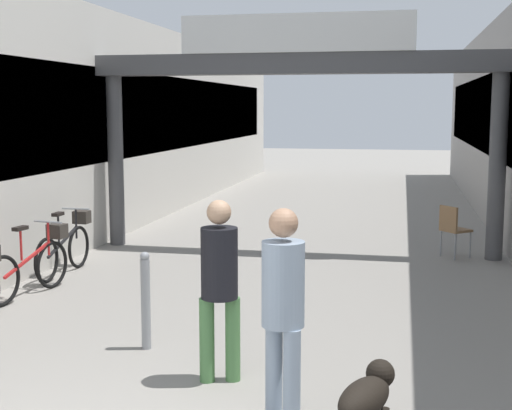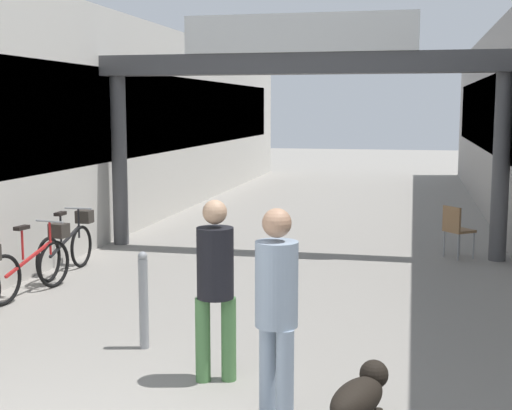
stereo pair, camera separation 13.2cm
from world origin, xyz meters
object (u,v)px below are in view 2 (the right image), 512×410
Objects in this scene: bicycle_black_farthest at (69,245)px; cafe_chair_wood_nearer at (456,227)px; dog_on_leash at (360,396)px; bicycle_red_third at (35,263)px; pedestrian_companion at (215,278)px; bollard_post_metal at (144,299)px; pedestrian_with_dog at (277,302)px.

cafe_chair_wood_nearer is at bearing 22.03° from bicycle_black_farthest.
bicycle_red_third reaches higher than dog_on_leash.
bicycle_black_farthest is at bearing -157.97° from cafe_chair_wood_nearer.
pedestrian_companion reaches higher than dog_on_leash.
dog_on_leash is 2.89m from bollard_post_metal.
bicycle_black_farthest is (-3.39, 3.73, -0.54)m from pedestrian_companion.
pedestrian_companion is at bearing -35.77° from bollard_post_metal.
pedestrian_companion is at bearing -47.80° from bicycle_black_farthest.
bicycle_red_third is (-3.24, 2.47, -0.54)m from pedestrian_companion.
pedestrian_companion is 1.91× the size of cafe_chair_wood_nearer.
pedestrian_with_dog is at bearing -104.28° from cafe_chair_wood_nearer.
bicycle_black_farthest is 6.33m from cafe_chair_wood_nearer.
pedestrian_companion reaches higher than bicycle_red_third.
pedestrian_with_dog is 1.05× the size of bicycle_red_third.
bollard_post_metal is at bearing 144.23° from pedestrian_companion.
bollard_post_metal is at bearing 138.72° from pedestrian_with_dog.
pedestrian_with_dog reaches higher than dog_on_leash.
pedestrian_with_dog is at bearing -47.56° from pedestrian_companion.
pedestrian_with_dog is 0.95m from dog_on_leash.
bollard_post_metal is (-1.71, 1.50, -0.48)m from pedestrian_with_dog.
bicycle_black_farthest is at bearing 96.45° from bicycle_red_third.
pedestrian_companion is (-0.72, 0.79, -0.04)m from pedestrian_with_dog.
pedestrian_companion is 4.11m from bicycle_red_third.
bicycle_black_farthest is 3.86m from bollard_post_metal.
bollard_post_metal is at bearing -51.56° from bicycle_black_farthest.
bicycle_black_farthest is (-0.14, 1.27, 0.00)m from bicycle_red_third.
pedestrian_companion is 1.63× the size of bollard_post_metal.
dog_on_leash is at bearing -36.11° from bicycle_red_third.
pedestrian_companion reaches higher than bicycle_black_farthest.
bollard_post_metal is (-0.99, 0.71, -0.45)m from pedestrian_companion.
bollard_post_metal is 1.17× the size of cafe_chair_wood_nearer.
pedestrian_companion is 1.02× the size of bicycle_red_third.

